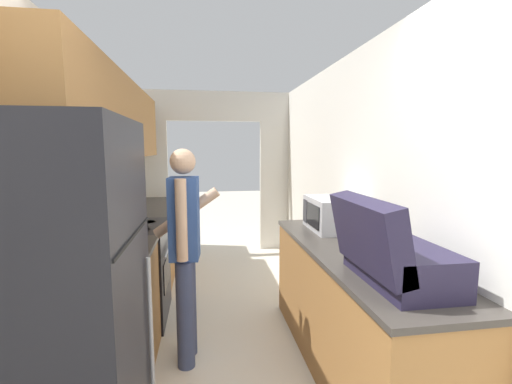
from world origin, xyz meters
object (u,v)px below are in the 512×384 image
(person, at_px, (185,250))
(refrigerator, at_px, (53,327))
(knife, at_px, (139,213))
(range_oven, at_px, (133,272))
(microwave, at_px, (333,214))
(suitcase, at_px, (389,253))

(person, bearing_deg, refrigerator, 158.96)
(person, bearing_deg, knife, 27.27)
(range_oven, bearing_deg, knife, 93.58)
(refrigerator, bearing_deg, person, 64.52)
(range_oven, bearing_deg, microwave, -13.14)
(range_oven, xyz_separation_m, suitcase, (1.66, -1.62, 0.61))
(refrigerator, xyz_separation_m, microwave, (1.78, 1.36, 0.18))
(refrigerator, bearing_deg, range_oven, 91.19)
(range_oven, height_order, knife, range_oven)
(refrigerator, xyz_separation_m, suitcase, (1.62, 0.16, 0.20))
(microwave, bearing_deg, refrigerator, -142.50)
(refrigerator, distance_m, person, 1.16)
(knife, bearing_deg, suitcase, -96.00)
(microwave, bearing_deg, person, -166.12)
(person, xyz_separation_m, suitcase, (1.13, -0.88, 0.20))
(refrigerator, xyz_separation_m, person, (0.50, 1.05, -0.00))
(refrigerator, relative_size, microwave, 3.32)
(refrigerator, bearing_deg, microwave, 37.50)
(range_oven, relative_size, knife, 3.80)
(suitcase, bearing_deg, knife, 127.07)
(person, relative_size, microwave, 3.08)
(person, relative_size, knife, 5.89)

